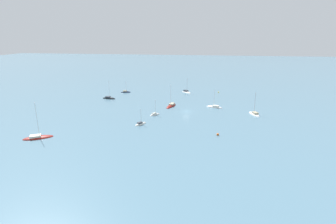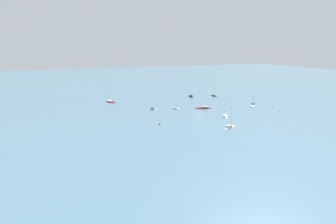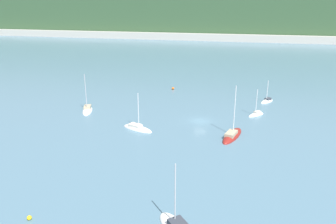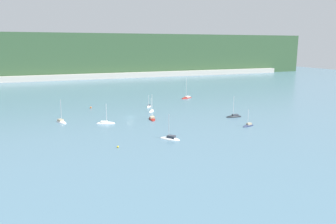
% 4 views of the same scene
% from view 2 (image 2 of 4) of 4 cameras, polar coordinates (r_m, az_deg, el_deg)
% --- Properties ---
extents(ground_plane, '(600.00, 600.00, 0.00)m').
position_cam_2_polar(ground_plane, '(130.57, 6.61, -0.17)').
color(ground_plane, slate).
extents(sailboat_0, '(5.60, 2.65, 7.05)m').
position_cam_2_polar(sailboat_0, '(176.07, 9.96, 3.45)').
color(sailboat_0, '#232D4C').
rests_on(sailboat_0, ground_plane).
extents(sailboat_1, '(6.91, 2.71, 9.53)m').
position_cam_2_polar(sailboat_1, '(171.86, 5.04, 3.35)').
color(sailboat_1, black).
rests_on(sailboat_1, ground_plane).
extents(sailboat_2, '(4.46, 9.15, 10.66)m').
position_cam_2_polar(sailboat_2, '(140.03, 7.70, 0.81)').
color(sailboat_2, maroon).
rests_on(sailboat_2, ground_plane).
extents(sailboat_3, '(6.36, 6.64, 8.76)m').
position_cam_2_polar(sailboat_3, '(153.15, 17.97, 1.40)').
color(sailboat_3, white).
rests_on(sailboat_3, ground_plane).
extents(sailboat_4, '(8.97, 6.83, 11.80)m').
position_cam_2_polar(sailboat_4, '(158.24, -12.33, 2.15)').
color(sailboat_4, maroon).
rests_on(sailboat_4, ground_plane).
extents(sailboat_5, '(7.38, 4.49, 8.33)m').
position_cam_2_polar(sailboat_5, '(125.12, 12.30, -0.99)').
color(sailboat_5, silver).
rests_on(sailboat_5, ground_plane).
extents(sailboat_6, '(4.03, 4.94, 6.33)m').
position_cam_2_polar(sailboat_6, '(135.99, -3.22, 0.52)').
color(sailboat_6, white).
rests_on(sailboat_6, ground_plane).
extents(sailboat_7, '(4.08, 4.30, 6.73)m').
position_cam_2_polar(sailboat_7, '(137.70, 1.74, 0.71)').
color(sailboat_7, silver).
rests_on(sailboat_7, ground_plane).
extents(sailboat_8, '(4.55, 7.26, 9.59)m').
position_cam_2_polar(sailboat_8, '(108.55, 13.27, -3.33)').
color(sailboat_8, silver).
rests_on(sailboat_8, ground_plane).
extents(mooring_buoy_0, '(0.76, 0.76, 0.76)m').
position_cam_2_polar(mooring_buoy_0, '(109.86, -1.85, -2.61)').
color(mooring_buoy_0, orange).
rests_on(mooring_buoy_0, ground_plane).
extents(mooring_buoy_1, '(0.56, 0.56, 0.56)m').
position_cam_2_polar(mooring_buoy_1, '(142.61, 23.12, 0.11)').
color(mooring_buoy_1, yellow).
rests_on(mooring_buoy_1, ground_plane).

